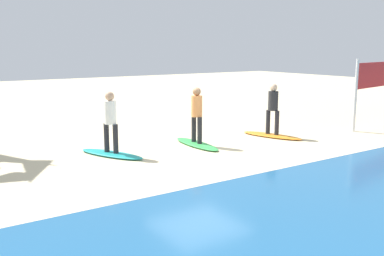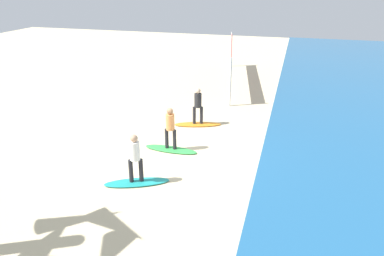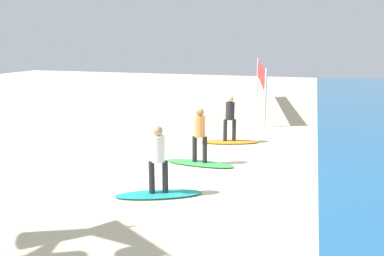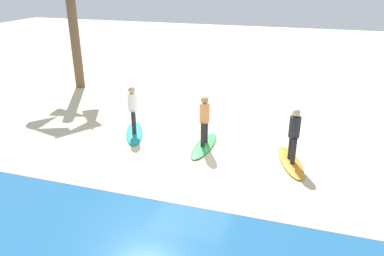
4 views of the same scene
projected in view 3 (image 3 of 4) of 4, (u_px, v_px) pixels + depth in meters
The scene contains 8 objects.
ground_plane at pixel (211, 168), 11.51m from camera, with size 60.00×60.00×0.00m, color beige.
surfboard_orange at pixel (229, 142), 14.29m from camera, with size 2.10×0.56×0.09m, color orange.
surfer_orange at pixel (230, 115), 14.08m from camera, with size 0.32×0.44×1.64m.
surfboard_green at pixel (200, 163), 11.81m from camera, with size 2.10×0.56×0.09m, color green.
surfer_green at pixel (200, 131), 11.59m from camera, with size 0.32×0.46×1.64m.
surfboard_teal at pixel (159, 194), 9.45m from camera, with size 2.10×0.56×0.09m, color teal.
surfer_teal at pixel (158, 155), 9.23m from camera, with size 0.32×0.43×1.64m.
volleyball_net at pixel (261, 76), 20.83m from camera, with size 8.96×1.66×2.50m.
Camera 3 is at (10.64, 2.72, 3.67)m, focal length 36.86 mm.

